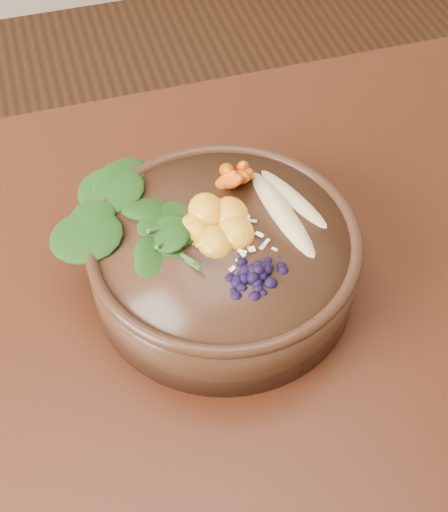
{
  "coord_description": "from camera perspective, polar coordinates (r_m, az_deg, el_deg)",
  "views": [
    {
      "loc": [
        0.03,
        -0.47,
        1.45
      ],
      "look_at": [
        0.18,
        0.05,
        0.8
      ],
      "focal_mm": 50.0,
      "sensor_mm": 36.0,
      "label": 1
    }
  ],
  "objects": [
    {
      "name": "coconut_flakes",
      "position": [
        0.8,
        0.94,
        0.72
      ],
      "size": [
        0.12,
        0.1,
        0.01
      ],
      "primitive_type": null,
      "rotation": [
        0.0,
        0.0,
        0.25
      ],
      "color": "white",
      "rests_on": "stoneware_bowl"
    },
    {
      "name": "banana_halves",
      "position": [
        0.84,
        5.18,
        4.75
      ],
      "size": [
        0.09,
        0.18,
        0.03
      ],
      "rotation": [
        0.0,
        0.0,
        0.25
      ],
      "color": "#E0CC84",
      "rests_on": "stoneware_bowl"
    },
    {
      "name": "mandarin_cluster",
      "position": [
        0.82,
        -0.58,
        3.22
      ],
      "size": [
        0.11,
        0.12,
        0.03
      ],
      "primitive_type": null,
      "rotation": [
        0.0,
        0.0,
        0.25
      ],
      "color": "#F8A41B",
      "rests_on": "stoneware_bowl"
    },
    {
      "name": "stoneware_bowl",
      "position": [
        0.85,
        -0.0,
        -0.43
      ],
      "size": [
        0.39,
        0.39,
        0.09
      ],
      "primitive_type": "cylinder",
      "rotation": [
        0.0,
        0.0,
        0.25
      ],
      "color": "#3F2517",
      "rests_on": "dining_table"
    },
    {
      "name": "blueberry_pile",
      "position": [
        0.77,
        2.75,
        -0.53
      ],
      "size": [
        0.17,
        0.14,
        0.04
      ],
      "primitive_type": null,
      "rotation": [
        0.0,
        0.0,
        0.25
      ],
      "color": "black",
      "rests_on": "stoneware_bowl"
    },
    {
      "name": "kale_heap",
      "position": [
        0.82,
        -5.32,
        4.17
      ],
      "size": [
        0.25,
        0.23,
        0.05
      ],
      "primitive_type": null,
      "rotation": [
        0.0,
        0.0,
        0.25
      ],
      "color": "#1D4812",
      "rests_on": "stoneware_bowl"
    },
    {
      "name": "carrot_cluster",
      "position": [
        0.86,
        0.3,
        8.55
      ],
      "size": [
        0.08,
        0.08,
        0.09
      ],
      "primitive_type": null,
      "rotation": [
        0.0,
        0.0,
        0.25
      ],
      "color": "orange",
      "rests_on": "stoneware_bowl"
    },
    {
      "name": "dining_table",
      "position": [
        0.92,
        -10.05,
        -10.56
      ],
      "size": [
        1.6,
        0.9,
        0.75
      ],
      "color": "#331C0C",
      "rests_on": "ground"
    }
  ]
}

